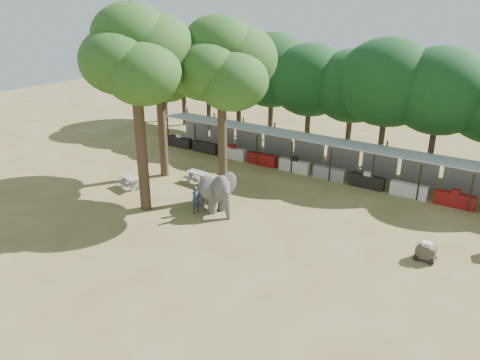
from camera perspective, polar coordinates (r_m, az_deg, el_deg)
The scene contains 11 objects.
ground at distance 24.69m, azimuth -4.58°, elevation -8.34°, with size 100.00×100.00×0.00m, color brown.
vendor_stalls at distance 35.14m, azimuth 9.43°, elevation 2.80°, with size 28.00×2.99×2.80m.
yard_tree_left at distance 33.13m, azimuth -9.93°, elevation 14.13°, with size 7.10×6.90×11.02m.
yard_tree_center at distance 27.39m, azimuth -12.71°, elevation 14.59°, with size 7.10×6.90×12.04m.
yard_tree_back at distance 28.51m, azimuth -2.30°, elevation 13.98°, with size 7.10×6.90×11.36m.
backdrop_trees at distance 38.72m, azimuth 13.11°, elevation 10.89°, with size 46.46×5.95×8.33m.
elephant at distance 28.41m, azimuth -3.09°, elevation -1.35°, with size 3.35×2.59×2.50m.
handler at distance 28.25m, azimuth -5.38°, elevation -2.40°, with size 0.62×0.41×1.72m, color #26384C.
picnic_table_near at distance 32.76m, azimuth -13.18°, elevation -0.09°, with size 1.92×1.80×0.81m.
picnic_table_far at distance 32.97m, azimuth -5.17°, elevation 0.53°, with size 1.66×1.51×0.79m.
cart_front at distance 25.14m, azimuth 21.72°, elevation -8.09°, with size 1.02×0.67×1.00m.
Camera 1 is at (13.51, -16.66, 12.23)m, focal length 35.00 mm.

